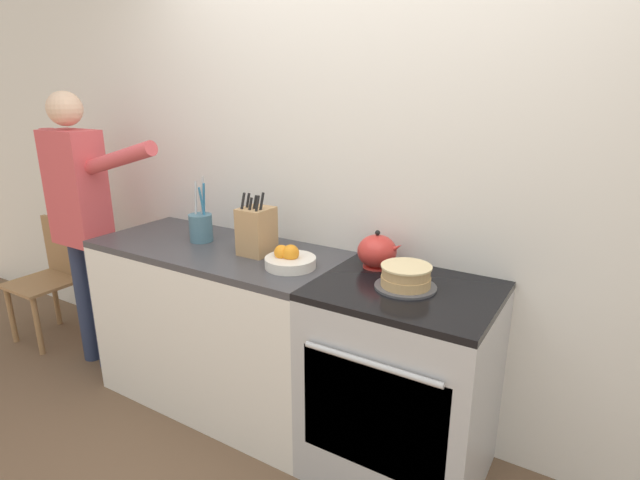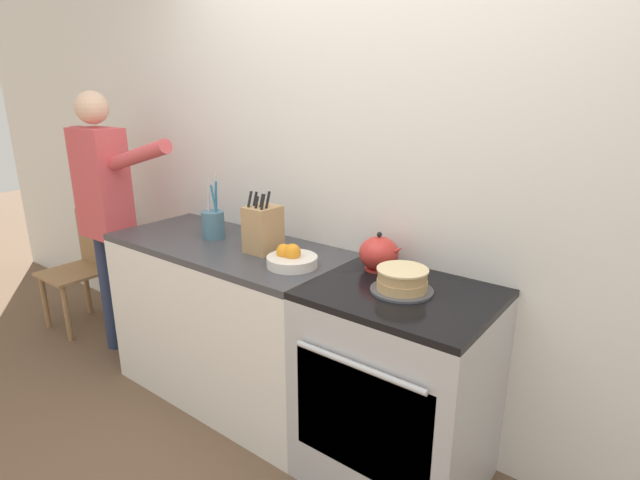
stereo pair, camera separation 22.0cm
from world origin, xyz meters
TOP-DOWN VIEW (x-y plane):
  - ground_plane at (0.00, 0.00)m, footprint 16.00×16.00m
  - wall_back at (0.00, 0.63)m, footprint 8.00×0.04m
  - counter_cabinet at (-0.72, 0.30)m, footprint 1.36×0.61m
  - stove_range at (0.34, 0.30)m, footprint 0.75×0.64m
  - layer_cake at (0.34, 0.30)m, footprint 0.26×0.26m
  - tea_kettle at (0.13, 0.46)m, footprint 0.22×0.18m
  - knife_block at (-0.46, 0.33)m, footprint 0.15×0.16m
  - utensil_crock at (-0.85, 0.34)m, footprint 0.12×0.12m
  - fruit_bowl at (-0.21, 0.25)m, footprint 0.24×0.24m
  - person_baker at (-1.66, 0.18)m, footprint 0.94×0.20m
  - dining_chair at (-2.24, 0.27)m, footprint 0.40×0.40m

SIDE VIEW (x-z plane):
  - ground_plane at x=0.00m, z-range 0.00..0.00m
  - counter_cabinet at x=-0.72m, z-range 0.00..0.91m
  - stove_range at x=0.34m, z-range 0.00..0.91m
  - dining_chair at x=-2.24m, z-range 0.06..0.89m
  - fruit_bowl at x=-0.21m, z-range 0.89..0.99m
  - layer_cake at x=0.34m, z-range 0.90..1.00m
  - tea_kettle at x=0.13m, z-range 0.89..1.07m
  - utensil_crock at x=-0.85m, z-range 0.81..1.16m
  - person_baker at x=-1.66m, z-range 0.17..1.85m
  - knife_block at x=-0.46m, z-range 0.87..1.18m
  - wall_back at x=0.00m, z-range 0.00..2.60m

